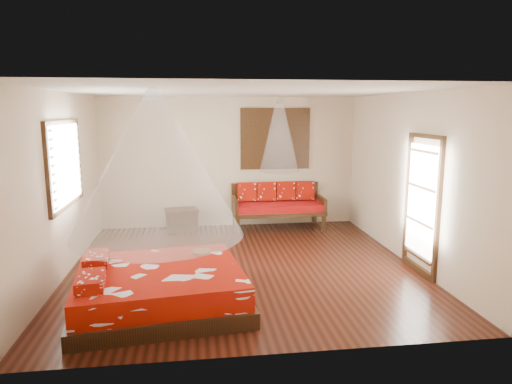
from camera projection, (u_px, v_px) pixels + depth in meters
room at (242, 182)px, 7.20m from camera, size 5.54×5.54×2.84m
bed at (159, 288)px, 5.89m from camera, size 2.37×2.19×0.64m
daybed at (277, 204)px, 9.81m from camera, size 1.93×0.86×0.98m
storage_chest at (182, 219)px, 9.66m from camera, size 0.74×0.60×0.46m
shutter_panel at (275, 139)px, 9.89m from camera, size 1.52×0.06×1.32m
window_left at (65, 164)px, 6.99m from camera, size 0.10×1.74×1.34m
glazed_door at (422, 205)px, 7.03m from camera, size 0.08×1.02×2.16m
wine_tray at (201, 249)px, 6.53m from camera, size 0.28×0.28×0.22m
mosquito_net_main at (156, 165)px, 5.62m from camera, size 2.15×2.15×1.80m
mosquito_net_daybed at (279, 135)px, 9.42m from camera, size 0.82×0.82×1.50m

